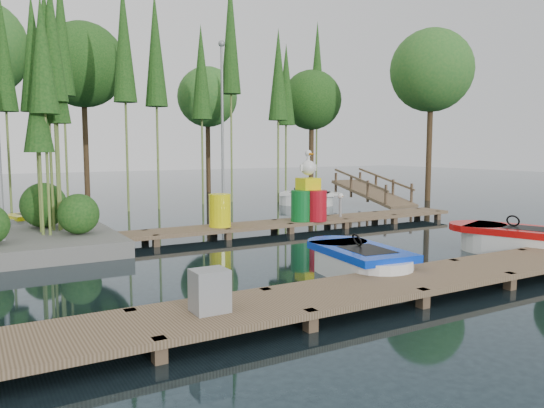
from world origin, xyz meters
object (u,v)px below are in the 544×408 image
boat_yellow_far (42,221)px  yellow_barrel (220,210)px  drum_cluster (310,200)px  boat_blue (359,263)px  utility_cabinet (210,291)px  boat_red (517,241)px

boat_yellow_far → yellow_barrel: 5.90m
drum_cluster → yellow_barrel: bearing=176.9°
boat_blue → boat_yellow_far: bearing=121.7°
utility_cabinet → yellow_barrel: (3.35, 7.00, 0.17)m
boat_red → boat_yellow_far: size_ratio=1.25×
boat_blue → yellow_barrel: size_ratio=3.11×
boat_red → yellow_barrel: 7.67m
boat_blue → yellow_barrel: 5.57m
boat_blue → drum_cluster: drum_cluster is taller
boat_blue → drum_cluster: bearing=71.5°
boat_blue → utility_cabinet: utility_cabinet is taller
boat_red → utility_cabinet: size_ratio=5.63×
drum_cluster → utility_cabinet: bearing=-132.6°
boat_blue → utility_cabinet: size_ratio=4.91×
yellow_barrel → drum_cluster: 2.94m
boat_yellow_far → drum_cluster: bearing=-30.7°
boat_red → drum_cluster: 5.97m
boat_yellow_far → yellow_barrel: bearing=-44.4°
yellow_barrel → drum_cluster: bearing=-3.1°
utility_cabinet → boat_yellow_far: bearing=94.2°
yellow_barrel → drum_cluster: (2.93, -0.16, 0.17)m
utility_cabinet → yellow_barrel: size_ratio=0.63×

